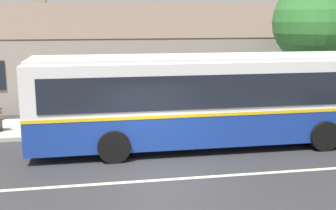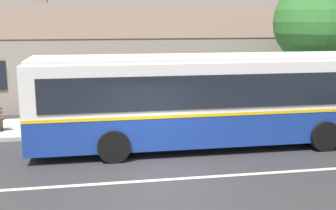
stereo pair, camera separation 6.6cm
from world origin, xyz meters
The scene contains 6 objects.
ground_plane centered at (0.00, 0.00, 0.00)m, with size 300.00×300.00×0.00m, color #2D2D30.
sidewalk_far centered at (0.00, 6.00, 0.07)m, with size 60.00×3.00×0.15m, color #ADAAA3.
lane_divider_stripe centered at (0.00, 0.00, 0.00)m, with size 60.00×0.16×0.01m, color beige.
community_building centered at (1.40, 13.84, 1.79)m, with size 21.54×9.89×6.16m.
transit_bus centered at (2.26, 2.90, 1.66)m, with size 11.86×2.80×3.08m.
street_tree_primary centered at (8.27, 6.67, 3.99)m, with size 3.79×3.79×6.05m.
Camera 2 is at (-1.48, -10.60, 4.27)m, focal length 45.00 mm.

